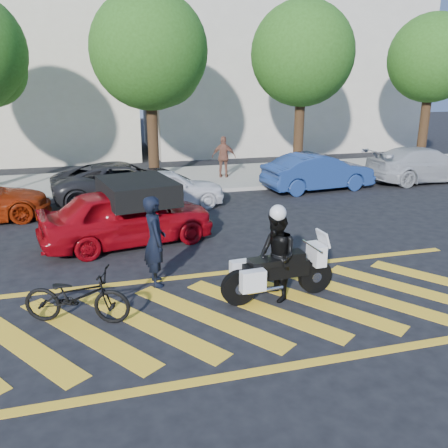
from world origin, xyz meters
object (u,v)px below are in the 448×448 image
object	(u,v)px
parked_mid_right	(167,188)
parked_right	(318,172)
parked_mid_left	(125,182)
bicycle	(77,296)
officer_bike	(155,241)
parked_far_right	(423,165)
police_motorcycle	(277,272)
officer_moto	(276,257)
red_convertible	(127,216)

from	to	relation	value
parked_mid_right	parked_right	world-z (taller)	parked_right
parked_mid_right	parked_mid_left	bearing A→B (deg)	43.19
bicycle	parked_mid_left	bearing A→B (deg)	9.18
officer_bike	parked_mid_left	bearing A→B (deg)	-2.17
parked_far_right	parked_right	bearing A→B (deg)	91.00
officer_bike	police_motorcycle	world-z (taller)	officer_bike
officer_bike	police_motorcycle	bearing A→B (deg)	-124.43
police_motorcycle	officer_moto	world-z (taller)	officer_moto
bicycle	parked_right	world-z (taller)	parked_right
parked_mid_right	parked_far_right	distance (m)	11.18
bicycle	parked_mid_right	size ratio (longest dim) A/B	0.50
red_convertible	parked_mid_right	world-z (taller)	red_convertible
parked_mid_left	parked_far_right	world-z (taller)	parked_far_right
police_motorcycle	parked_mid_left	xyz separation A→B (m)	(-2.33, 8.83, 0.12)
police_motorcycle	parked_far_right	size ratio (longest dim) A/B	0.48
officer_moto	red_convertible	world-z (taller)	officer_moto
police_motorcycle	parked_mid_left	bearing A→B (deg)	100.68
police_motorcycle	parked_far_right	xyz separation A→B (m)	(10.09, 8.83, 0.15)
bicycle	red_convertible	distance (m)	4.25
red_convertible	parked_mid_left	world-z (taller)	red_convertible
officer_moto	parked_far_right	xyz separation A→B (m)	(10.11, 8.83, -0.17)
officer_bike	parked_far_right	xyz separation A→B (m)	(12.31, 7.48, -0.25)
officer_moto	parked_right	distance (m)	9.96
red_convertible	parked_mid_right	xyz separation A→B (m)	(1.58, 3.44, -0.11)
red_convertible	parked_mid_right	bearing A→B (deg)	-35.68
police_motorcycle	officer_bike	bearing A→B (deg)	144.50
parked_right	bicycle	bearing A→B (deg)	127.60
parked_right	parked_mid_left	bearing A→B (deg)	81.81
parked_mid_left	parked_far_right	distance (m)	12.42
parked_mid_left	parked_right	world-z (taller)	parked_right
officer_bike	police_motorcycle	distance (m)	2.63
parked_mid_right	officer_moto	bearing A→B (deg)	-175.41
officer_moto	parked_mid_left	xyz separation A→B (m)	(-2.32, 8.83, -0.20)
officer_moto	red_convertible	size ratio (longest dim) A/B	0.40
police_motorcycle	officer_moto	bearing A→B (deg)	166.18
bicycle	parked_mid_left	world-z (taller)	parked_mid_left
police_motorcycle	red_convertible	bearing A→B (deg)	118.03
police_motorcycle	parked_far_right	world-z (taller)	parked_far_right
parked_mid_left	parked_right	size ratio (longest dim) A/B	1.14
bicycle	parked_mid_left	distance (m)	8.90
bicycle	officer_moto	bearing A→B (deg)	-72.14
officer_bike	parked_far_right	bearing A→B (deg)	-61.76
police_motorcycle	parked_far_right	bearing A→B (deg)	37.08
officer_bike	parked_mid_right	distance (m)	6.33
bicycle	parked_right	xyz separation A→B (m)	(8.91, 8.49, 0.21)
parked_right	parked_mid_right	bearing A→B (deg)	93.14
parked_mid_right	parked_right	xyz separation A→B (m)	(6.11, 0.98, 0.06)
officer_bike	bicycle	world-z (taller)	officer_bike
officer_moto	parked_mid_right	bearing A→B (deg)	-176.59
police_motorcycle	parked_right	distance (m)	9.95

